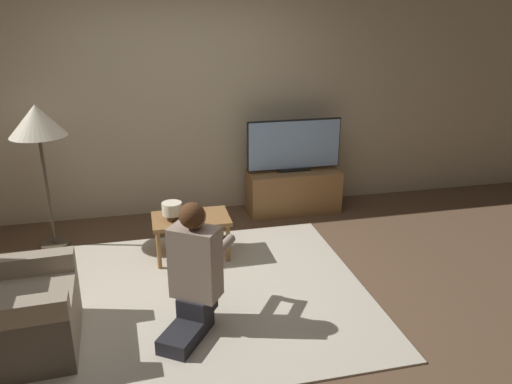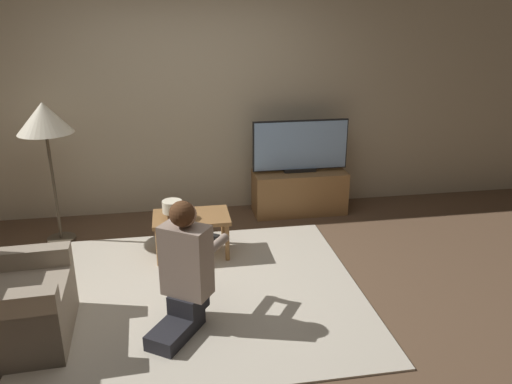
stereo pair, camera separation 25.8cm
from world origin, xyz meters
TOP-DOWN VIEW (x-y plane):
  - ground_plane at (0.00, 0.00)m, footprint 10.00×10.00m
  - wall_back at (0.00, 1.93)m, footprint 10.00×0.06m
  - rug at (0.00, 0.00)m, footprint 2.61×2.34m
  - tv_stand at (1.23, 1.61)m, footprint 1.04×0.43m
  - tv at (1.23, 1.61)m, footprint 1.07×0.08m
  - coffee_table at (-0.03, 0.71)m, footprint 0.70×0.44m
  - floor_lamp at (-1.33, 1.26)m, footprint 0.51×0.51m
  - person_kneeling at (-0.12, -0.42)m, footprint 0.66×0.82m
  - table_lamp at (-0.20, 0.67)m, footprint 0.18×0.18m

SIDE VIEW (x-z plane):
  - ground_plane at x=0.00m, z-range 0.00..0.00m
  - rug at x=0.00m, z-range 0.00..0.02m
  - tv_stand at x=1.23m, z-range 0.00..0.48m
  - coffee_table at x=-0.03m, z-range 0.15..0.56m
  - person_kneeling at x=-0.12m, z-range -0.01..0.96m
  - table_lamp at x=-0.20m, z-range 0.43..0.60m
  - tv at x=1.23m, z-range 0.49..1.08m
  - floor_lamp at x=-1.33m, z-range 0.51..1.91m
  - wall_back at x=0.00m, z-range 0.00..2.60m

